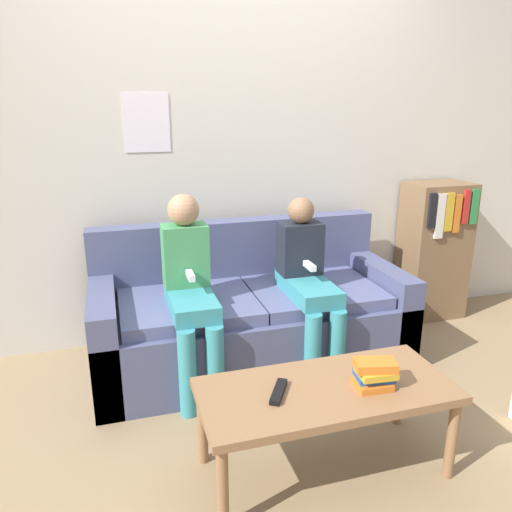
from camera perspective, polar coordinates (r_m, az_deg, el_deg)
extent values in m
plane|color=#937A56|center=(2.71, 2.36, -16.61)|extent=(10.00, 10.00, 0.00)
cube|color=beige|center=(3.22, -3.27, 13.44)|extent=(8.00, 0.06, 2.60)
cube|color=silver|center=(3.10, -12.38, 14.64)|extent=(0.27, 0.00, 0.34)
cube|color=#4C5175|center=(3.01, -0.55, -8.69)|extent=(1.80, 0.79, 0.39)
cube|color=#4C5175|center=(3.15, -2.21, 0.43)|extent=(1.80, 0.14, 0.42)
cube|color=#4C5175|center=(2.88, -16.87, -8.96)|extent=(0.14, 0.79, 0.55)
cube|color=#4C5175|center=(3.28, 13.58, -5.38)|extent=(0.14, 0.79, 0.55)
cube|color=slate|center=(2.81, -7.78, -5.62)|extent=(0.74, 0.63, 0.07)
cube|color=slate|center=(3.00, 6.54, -4.05)|extent=(0.74, 0.63, 0.07)
cube|color=#8E6642|center=(2.13, 8.04, -15.01)|extent=(1.04, 0.47, 0.04)
cylinder|color=#8E6642|center=(1.97, -3.83, -25.06)|extent=(0.04, 0.04, 0.36)
cylinder|color=#8E6642|center=(2.33, 21.46, -18.92)|extent=(0.04, 0.04, 0.36)
cylinder|color=#8E6642|center=(2.27, -6.15, -18.69)|extent=(0.04, 0.04, 0.36)
cylinder|color=#8E6642|center=(2.58, 16.13, -14.49)|extent=(0.04, 0.04, 0.36)
cylinder|color=teal|center=(2.54, -7.82, -13.12)|extent=(0.09, 0.09, 0.46)
cylinder|color=teal|center=(2.56, -4.65, -12.74)|extent=(0.09, 0.09, 0.46)
cube|color=teal|center=(2.66, -7.44, -5.09)|extent=(0.23, 0.49, 0.09)
cube|color=#429356|center=(2.71, -8.09, 0.11)|extent=(0.24, 0.16, 0.33)
sphere|color=tan|center=(2.65, -8.31, 5.22)|extent=(0.17, 0.17, 0.17)
cube|color=white|center=(2.59, -7.52, -2.23)|extent=(0.03, 0.12, 0.03)
cylinder|color=teal|center=(2.70, 6.46, -11.12)|extent=(0.09, 0.09, 0.46)
cylinder|color=teal|center=(2.76, 9.19, -10.65)|extent=(0.09, 0.09, 0.46)
cube|color=teal|center=(2.83, 5.96, -3.65)|extent=(0.23, 0.49, 0.09)
cube|color=#1E232D|center=(2.88, 5.04, 0.89)|extent=(0.24, 0.16, 0.30)
sphere|color=#8C6647|center=(2.83, 5.16, 5.21)|extent=(0.15, 0.15, 0.15)
cube|color=white|center=(2.77, 6.14, -1.13)|extent=(0.03, 0.12, 0.03)
cube|color=black|center=(2.05, 2.59, -15.23)|extent=(0.12, 0.17, 0.02)
cube|color=orange|center=(2.14, 13.14, -14.03)|extent=(0.15, 0.13, 0.03)
cube|color=#23519E|center=(2.15, 13.34, -13.19)|extent=(0.17, 0.13, 0.02)
cube|color=gold|center=(2.13, 13.58, -12.79)|extent=(0.16, 0.13, 0.03)
cube|color=orange|center=(2.11, 13.48, -12.04)|extent=(0.18, 0.13, 0.04)
cube|color=brown|center=(3.80, 19.61, 0.58)|extent=(0.44, 0.30, 0.98)
cube|color=black|center=(3.50, 19.48, 4.89)|extent=(0.05, 0.02, 0.23)
cube|color=silver|center=(3.55, 20.29, 4.27)|extent=(0.06, 0.02, 0.30)
cube|color=gold|center=(3.58, 21.18, 4.69)|extent=(0.06, 0.02, 0.26)
cube|color=orange|center=(3.63, 21.99, 4.49)|extent=(0.05, 0.02, 0.26)
cube|color=red|center=(3.66, 22.88, 5.21)|extent=(0.05, 0.02, 0.23)
cube|color=#2D8442|center=(3.70, 23.68, 5.20)|extent=(0.06, 0.02, 0.24)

